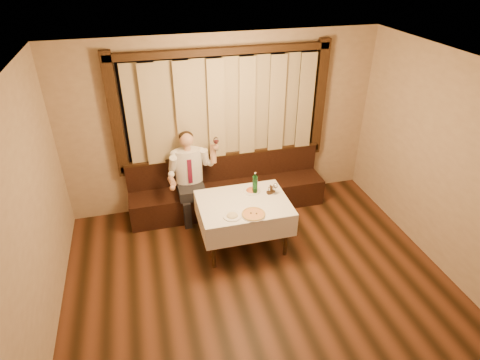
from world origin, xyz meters
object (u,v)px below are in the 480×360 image
object	(u,v)px
pasta_red	(252,189)
green_bottle	(255,184)
seated_man	(190,171)
pasta_cream	(232,215)
cruet_caddy	(271,191)
dining_table	(244,208)
banquette	(228,191)
pizza	(253,214)

from	to	relation	value
pasta_red	green_bottle	xyz separation A→B (m)	(0.03, -0.06, 0.11)
green_bottle	seated_man	size ratio (longest dim) A/B	0.23
pasta_red	seated_man	xyz separation A→B (m)	(-0.80, 0.69, 0.05)
pasta_red	green_bottle	world-z (taller)	green_bottle
pasta_cream	seated_man	xyz separation A→B (m)	(-0.38, 1.23, 0.05)
cruet_caddy	pasta_red	bearing A→B (deg)	140.32
dining_table	pasta_cream	size ratio (longest dim) A/B	5.16
pasta_cream	cruet_caddy	distance (m)	0.80
banquette	seated_man	bearing A→B (deg)	-171.63
pasta_red	green_bottle	distance (m)	0.13
pasta_red	dining_table	bearing A→B (deg)	-127.35
banquette	dining_table	world-z (taller)	banquette
pasta_red	seated_man	world-z (taller)	seated_man
pasta_red	cruet_caddy	bearing A→B (deg)	-25.45
pizza	green_bottle	size ratio (longest dim) A/B	0.98
pizza	pasta_red	world-z (taller)	pasta_red
seated_man	dining_table	bearing A→B (deg)	-56.70
dining_table	pizza	xyz separation A→B (m)	(0.05, -0.34, 0.12)
pasta_red	pasta_cream	xyz separation A→B (m)	(-0.42, -0.54, -0.00)
seated_man	green_bottle	bearing A→B (deg)	-41.87
pizza	pasta_red	bearing A→B (deg)	76.35
banquette	pasta_cream	bearing A→B (deg)	-100.16
dining_table	pizza	distance (m)	0.36
banquette	green_bottle	size ratio (longest dim) A/B	9.40
dining_table	green_bottle	world-z (taller)	green_bottle
banquette	dining_table	bearing A→B (deg)	-90.00
banquette	seated_man	xyz separation A→B (m)	(-0.61, -0.09, 0.53)
dining_table	pizza	world-z (taller)	pizza
pasta_cream	pasta_red	bearing A→B (deg)	52.02
pasta_red	pasta_cream	distance (m)	0.69
pizza	seated_man	world-z (taller)	seated_man
pizza	green_bottle	world-z (taller)	green_bottle
pizza	cruet_caddy	bearing A→B (deg)	49.18
dining_table	pasta_cream	bearing A→B (deg)	-128.48
pizza	seated_man	bearing A→B (deg)	117.42
banquette	green_bottle	distance (m)	1.05
pasta_cream	seated_man	size ratio (longest dim) A/B	0.17
pasta_cream	seated_man	distance (m)	1.29
pasta_cream	cruet_caddy	size ratio (longest dim) A/B	1.92
pasta_cream	banquette	bearing A→B (deg)	79.84
banquette	pizza	world-z (taller)	banquette
pizza	cruet_caddy	world-z (taller)	cruet_caddy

